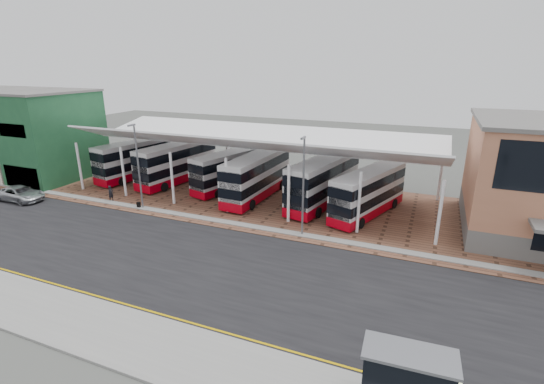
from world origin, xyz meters
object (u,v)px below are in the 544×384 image
object	(u,v)px
bus_5	(368,193)
pedestrian	(111,193)
bus_3	(257,176)
bus_1	(177,163)
silver_car	(20,194)
bus_shelter	(416,383)
bus_0	(138,159)
bus_2	(231,170)
bus_4	(324,182)

from	to	relation	value
bus_5	pedestrian	xyz separation A→B (m)	(-24.32, -6.08, -1.24)
bus_3	bus_5	world-z (taller)	bus_3
bus_1	silver_car	size ratio (longest dim) A/B	2.14
silver_car	bus_shelter	xyz separation A→B (m)	(38.28, -12.02, 1.17)
bus_shelter	bus_5	bearing A→B (deg)	100.90
bus_5	silver_car	bearing A→B (deg)	-145.42
bus_0	bus_1	size ratio (longest dim) A/B	0.98
bus_0	bus_5	world-z (taller)	bus_0
bus_0	pedestrian	distance (m)	8.77
bus_2	bus_5	xyz separation A→B (m)	(15.16, -2.17, 0.01)
bus_1	bus_5	distance (m)	22.13
bus_3	bus_4	world-z (taller)	bus_4
bus_3	bus_2	bearing A→B (deg)	160.55
bus_4	pedestrian	size ratio (longest dim) A/B	7.08
silver_car	pedestrian	world-z (taller)	pedestrian
bus_2	bus_3	world-z (taller)	bus_3
bus_0	bus_3	world-z (taller)	bus_3
silver_car	bus_shelter	distance (m)	40.14
bus_2	bus_shelter	world-z (taller)	bus_2
bus_1	bus_2	size ratio (longest dim) A/B	1.09
bus_1	bus_3	distance (m)	10.81
bus_3	pedestrian	bearing A→B (deg)	-150.00
silver_car	bus_5	bearing A→B (deg)	-75.12
bus_3	pedestrian	distance (m)	14.68
bus_1	silver_car	bearing A→B (deg)	-125.07
bus_0	bus_2	size ratio (longest dim) A/B	1.07
bus_4	bus_shelter	bearing A→B (deg)	-55.39
bus_0	bus_1	bearing A→B (deg)	11.35
bus_shelter	bus_2	bearing A→B (deg)	127.93
bus_2	silver_car	size ratio (longest dim) A/B	1.97
bus_5	bus_2	bearing A→B (deg)	-169.49
bus_shelter	bus_4	bearing A→B (deg)	110.39
bus_4	bus_shelter	xyz separation A→B (m)	(9.79, -22.61, -0.42)
bus_3	bus_4	size ratio (longest dim) A/B	0.96
bus_0	pedestrian	xyz separation A→B (m)	(3.31, -8.00, -1.38)
bus_shelter	silver_car	bearing A→B (deg)	159.55
bus_3	bus_shelter	distance (m)	27.59
bus_5	silver_car	xyz separation A→B (m)	(-32.97, -9.41, -1.36)
bus_1	bus_4	distance (m)	17.57
silver_car	bus_1	bearing A→B (deg)	-44.71
bus_2	bus_3	distance (m)	4.16
bus_1	bus_2	distance (m)	6.87
bus_2	bus_3	xyz separation A→B (m)	(3.85, -1.58, 0.17)
bus_0	silver_car	size ratio (longest dim) A/B	2.11
bus_1	bus_2	xyz separation A→B (m)	(6.87, 0.12, -0.19)
bus_4	silver_car	world-z (taller)	bus_4
pedestrian	bus_4	bearing A→B (deg)	-64.85
bus_2	bus_shelter	xyz separation A→B (m)	(20.48, -23.59, -0.19)
bus_1	pedestrian	world-z (taller)	bus_1
bus_0	pedestrian	bearing A→B (deg)	-57.48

